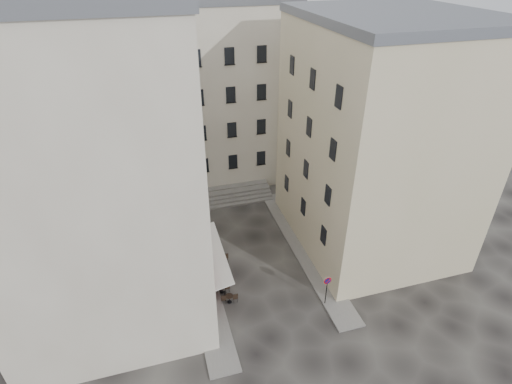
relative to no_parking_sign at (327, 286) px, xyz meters
name	(u,v)px	position (x,y,z in m)	size (l,w,h in m)	color
ground	(263,282)	(-3.64, 3.38, -1.85)	(90.00, 90.00, 0.00)	black
sidewalk_left	(198,260)	(-8.14, 7.38, -1.79)	(2.00, 22.00, 0.12)	slate
sidewalk_right	(303,248)	(0.86, 6.38, -1.79)	(2.00, 18.00, 0.12)	slate
building_left	(95,165)	(-14.14, 6.38, 8.46)	(12.20, 16.20, 20.60)	#C0B6A4
building_right	(379,139)	(6.86, 6.88, 7.46)	(12.20, 14.20, 18.60)	#C3B991
building_back	(201,93)	(-4.64, 22.38, 7.46)	(18.20, 10.20, 18.60)	#C0B6A4
cafe_storefront	(205,266)	(-7.96, 4.38, 0.02)	(1.74, 7.30, 3.50)	#440B09
stone_steps	(228,196)	(-3.64, 15.95, -1.45)	(9.00, 3.15, 0.80)	#625F5D
bollard_near	(225,295)	(-6.89, 2.38, -1.33)	(0.12, 0.12, 0.98)	black
bollard_mid	(216,264)	(-6.89, 5.88, -1.33)	(0.12, 0.12, 0.98)	black
bollard_far	(208,238)	(-6.89, 9.38, -1.33)	(0.12, 0.12, 0.98)	black
no_parking_sign	(327,286)	(0.00, 0.00, 0.00)	(0.60, 0.11, 2.62)	black
bistro_table_a	(229,298)	(-6.63, 2.12, -1.42)	(1.21, 0.57, 0.85)	black
bistro_table_b	(222,288)	(-6.96, 3.28, -1.42)	(1.20, 0.56, 0.85)	black
bistro_table_c	(217,270)	(-6.87, 5.36, -1.45)	(1.13, 0.53, 0.79)	black
bistro_table_d	(220,258)	(-6.36, 6.63, -1.40)	(1.27, 0.59, 0.89)	black
bistro_table_e	(207,249)	(-7.24, 8.04, -1.34)	(1.41, 0.66, 0.99)	black
pedestrian	(213,252)	(-6.84, 6.89, -0.88)	(0.71, 0.47, 1.95)	black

